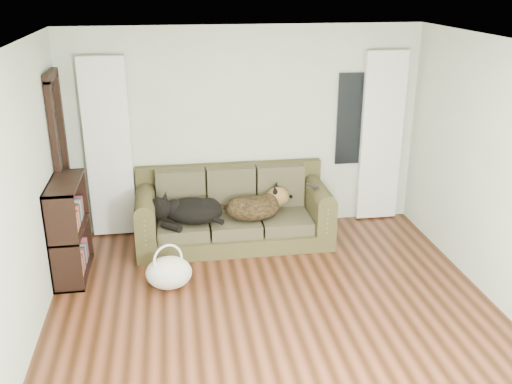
{
  "coord_description": "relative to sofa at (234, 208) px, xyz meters",
  "views": [
    {
      "loc": [
        -0.93,
        -4.49,
        3.15
      ],
      "look_at": [
        0.01,
        1.6,
        0.8
      ],
      "focal_mm": 40.0,
      "sensor_mm": 36.0,
      "label": 1
    }
  ],
  "objects": [
    {
      "name": "tv_remote",
      "position": [
        0.96,
        -0.12,
        0.28
      ],
      "size": [
        0.11,
        0.16,
        0.02
      ],
      "primitive_type": "cube",
      "rotation": [
        0.0,
        0.0,
        0.49
      ],
      "color": "black",
      "rests_on": "sofa"
    },
    {
      "name": "dog_black_lab",
      "position": [
        -0.55,
        -0.11,
        0.03
      ],
      "size": [
        0.83,
        0.69,
        0.3
      ],
      "primitive_type": "ellipsoid",
      "rotation": [
        0.0,
        0.0,
        -0.29
      ],
      "color": "black",
      "rests_on": "sofa"
    },
    {
      "name": "door_casing",
      "position": [
        -1.99,
        0.07,
        0.6
      ],
      "size": [
        0.07,
        0.6,
        2.1
      ],
      "primitive_type": "cube",
      "color": "black",
      "rests_on": "ground"
    },
    {
      "name": "curtain_left",
      "position": [
        -1.49,
        0.45,
        0.7
      ],
      "size": [
        0.55,
        0.08,
        2.25
      ],
      "primitive_type": "cube",
      "color": "white",
      "rests_on": "ground"
    },
    {
      "name": "wall_left",
      "position": [
        -2.04,
        -1.97,
        0.85
      ],
      "size": [
        0.04,
        5.0,
        2.6
      ],
      "primitive_type": "cube",
      "color": "beige",
      "rests_on": "ground"
    },
    {
      "name": "wall_back",
      "position": [
        0.21,
        0.53,
        0.85
      ],
      "size": [
        4.5,
        0.04,
        2.6
      ],
      "primitive_type": "cube",
      "color": "beige",
      "rests_on": "ground"
    },
    {
      "name": "ceiling",
      "position": [
        0.21,
        -1.97,
        2.15
      ],
      "size": [
        5.0,
        5.0,
        0.0
      ],
      "primitive_type": "plane",
      "color": "white",
      "rests_on": "ground"
    },
    {
      "name": "bookshelf",
      "position": [
        -1.88,
        -0.55,
        0.05
      ],
      "size": [
        0.44,
        0.91,
        1.1
      ],
      "primitive_type": "cube",
      "rotation": [
        0.0,
        0.0,
        -0.13
      ],
      "color": "black",
      "rests_on": "floor"
    },
    {
      "name": "tote_bag",
      "position": [
        -0.82,
        -1.02,
        -0.29
      ],
      "size": [
        0.52,
        0.42,
        0.36
      ],
      "primitive_type": "ellipsoid",
      "rotation": [
        0.0,
        0.0,
        0.09
      ],
      "color": "beige",
      "rests_on": "floor"
    },
    {
      "name": "dog_shepherd",
      "position": [
        0.26,
        -0.08,
        0.04
      ],
      "size": [
        0.72,
        0.52,
        0.31
      ],
      "primitive_type": "ellipsoid",
      "rotation": [
        0.0,
        0.0,
        3.18
      ],
      "color": "black",
      "rests_on": "sofa"
    },
    {
      "name": "curtain_right",
      "position": [
        2.01,
        0.45,
        0.7
      ],
      "size": [
        0.55,
        0.08,
        2.25
      ],
      "primitive_type": "cube",
      "color": "white",
      "rests_on": "ground"
    },
    {
      "name": "sofa",
      "position": [
        0.0,
        0.0,
        0.0
      ],
      "size": [
        2.38,
        1.03,
        0.97
      ],
      "primitive_type": "cube",
      "color": "#3E381F",
      "rests_on": "floor"
    },
    {
      "name": "window_pane",
      "position": [
        1.66,
        0.5,
        0.95
      ],
      "size": [
        0.5,
        0.03,
        1.2
      ],
      "primitive_type": "cube",
      "color": "black",
      "rests_on": "wall_back"
    },
    {
      "name": "floor",
      "position": [
        0.21,
        -1.97,
        -0.45
      ],
      "size": [
        5.0,
        5.0,
        0.0
      ],
      "primitive_type": "plane",
      "color": "black",
      "rests_on": "ground"
    }
  ]
}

